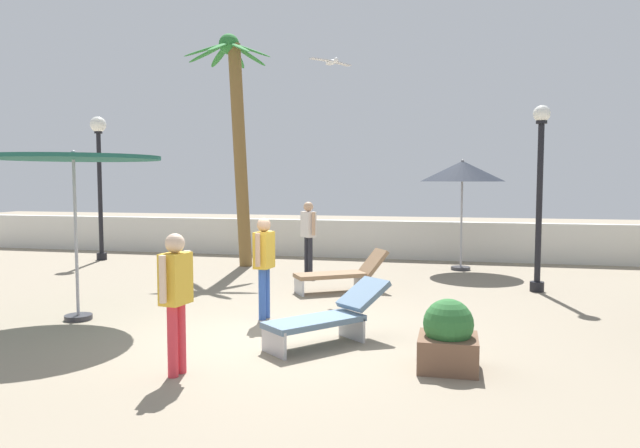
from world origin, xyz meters
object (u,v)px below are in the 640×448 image
object	(u,v)px
seagull_0	(331,62)
planter	(448,338)
lamp_post_0	(99,162)
palm_tree_0	(237,124)
patio_umbrella_2	(74,164)
patio_umbrella_1	(462,172)
guest_0	(264,258)
guest_1	(308,230)
lamp_post_1	(540,184)
lounge_chair_1	(328,315)
lounge_chair_0	(342,273)
guest_2	(176,290)

from	to	relation	value
seagull_0	planter	xyz separation A→B (m)	(2.63, -5.79, -4.47)
lamp_post_0	seagull_0	size ratio (longest dim) A/B	3.76
palm_tree_0	seagull_0	size ratio (longest dim) A/B	5.63
patio_umbrella_2	palm_tree_0	distance (m)	6.34
patio_umbrella_1	palm_tree_0	size ratio (longest dim) A/B	0.46
guest_0	guest_1	world-z (taller)	guest_1
lamp_post_0	guest_1	bearing A→B (deg)	-8.59
lamp_post_0	lamp_post_1	distance (m)	11.60
planter	lounge_chair_1	bearing A→B (deg)	155.68
palm_tree_0	guest_0	size ratio (longest dim) A/B	3.64
lounge_chair_0	lamp_post_0	bearing A→B (deg)	157.41
lounge_chair_0	planter	bearing A→B (deg)	-64.60
lamp_post_0	lounge_chair_0	world-z (taller)	lamp_post_0
lounge_chair_0	guest_0	size ratio (longest dim) A/B	1.15
seagull_0	lamp_post_0	bearing A→B (deg)	165.27
lamp_post_0	planter	world-z (taller)	lamp_post_0
patio_umbrella_1	planter	distance (m)	8.27
patio_umbrella_2	planter	distance (m)	6.36
palm_tree_0	seagull_0	world-z (taller)	palm_tree_0
patio_umbrella_1	planter	xyz separation A→B (m)	(-0.25, -8.00, -2.07)
palm_tree_0	lamp_post_0	world-z (taller)	palm_tree_0
palm_tree_0	guest_1	distance (m)	3.45
palm_tree_0	lamp_post_0	xyz separation A→B (m)	(-4.17, 0.21, -0.95)
lounge_chair_1	guest_0	bearing A→B (deg)	137.48
lamp_post_0	seagull_0	bearing A→B (deg)	-14.73
guest_1	lounge_chair_1	bearing A→B (deg)	-73.54
lounge_chair_1	guest_0	distance (m)	1.90
lamp_post_0	guest_0	distance (m)	8.96
lounge_chair_1	seagull_0	world-z (taller)	seagull_0
lamp_post_0	guest_0	xyz separation A→B (m)	(6.70, -5.69, -1.75)
palm_tree_0	guest_2	bearing A→B (deg)	-73.93
patio_umbrella_2	guest_0	distance (m)	3.37
patio_umbrella_1	patio_umbrella_2	distance (m)	9.14
lamp_post_1	lounge_chair_1	xyz separation A→B (m)	(-3.34, -4.67, -1.79)
patio_umbrella_2	guest_0	world-z (taller)	patio_umbrella_2
palm_tree_0	guest_0	distance (m)	6.61
lamp_post_1	palm_tree_0	bearing A→B (deg)	164.31
lounge_chair_0	lounge_chair_1	xyz separation A→B (m)	(0.52, -3.78, 0.02)
lamp_post_0	planter	size ratio (longest dim) A/B	4.73
lamp_post_1	seagull_0	world-z (taller)	seagull_0
lounge_chair_0	planter	xyz separation A→B (m)	(2.14, -4.52, 0.00)
lamp_post_0	guest_2	xyz separation A→B (m)	(6.58, -8.55, -1.75)
patio_umbrella_2	lamp_post_0	xyz separation A→B (m)	(-3.78, 6.43, 0.24)
guest_0	seagull_0	distance (m)	5.45
lamp_post_1	guest_1	world-z (taller)	lamp_post_1
lamp_post_0	lounge_chair_1	bearing A→B (deg)	-40.71
palm_tree_0	lounge_chair_1	xyz separation A→B (m)	(3.85, -6.69, -3.30)
lounge_chair_0	guest_2	distance (m)	5.54
lounge_chair_1	guest_1	world-z (taller)	guest_1
lamp_post_1	guest_0	size ratio (longest dim) A/B	2.27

